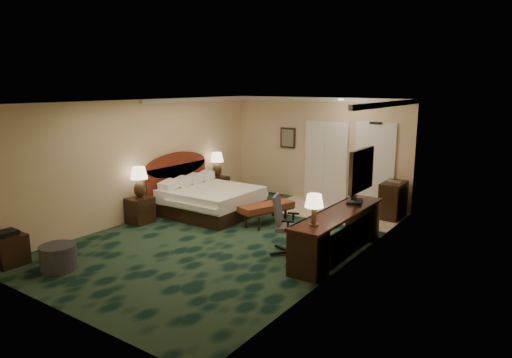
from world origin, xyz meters
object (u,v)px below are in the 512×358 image
Objects in this scene: nightstand_near at (140,210)px; desk_chair at (291,225)px; ottoman at (58,257)px; bed_bench at (266,213)px; bed at (211,201)px; tv at (356,185)px; minibar at (393,200)px; nightstand_far at (217,188)px; side_table at (9,250)px; lamp_near at (139,183)px; lamp_far at (217,165)px; desk at (338,233)px.

nightstand_near is 0.52× the size of desk_chair.
desk_chair is (2.80, 2.81, 0.33)m from ottoman.
nightstand_near reaches higher than bed_bench.
bed is 2.21× the size of tv.
minibar is at bearing 62.11° from bed_bench.
nightstand_far is 5.56m from side_table.
nightstand_near reaches higher than ottoman.
tv is (4.38, 1.48, 0.23)m from lamp_near.
nightstand_near is at bearing -90.18° from lamp_far.
tv is 1.53m from desk_chair.
ottoman is (0.90, -5.23, -0.72)m from lamp_far.
nightstand_near is 4.73m from tv.
lamp_far is 5.36m from ottoman.
bed is 2.36× the size of minibar.
lamp_far is (-0.83, 1.25, 0.61)m from bed.
side_table is 0.19× the size of desk.
ottoman is at bearing -137.09° from desk.
lamp_far is 5.63m from side_table.
side_table is at bearing -140.53° from desk.
lamp_far is 4.59m from minibar.
nightstand_far is at bearing 147.97° from tv.
bed_bench is at bearing 35.27° from lamp_near.
minibar is (3.64, 2.14, 0.11)m from bed.
side_table is at bearing -158.17° from ottoman.
lamp_near is at bearing -124.91° from bed_bench.
desk is (4.42, -1.96, -0.53)m from lamp_far.
desk_chair is (3.70, -2.39, 0.24)m from nightstand_far.
bed is 1.67m from nightstand_near.
side_table is (-0.88, -0.35, 0.05)m from ottoman.
lamp_near is 0.64× the size of desk_chair.
desk is 2.56× the size of desk_chair.
bed is 1.47m from nightstand_far.
nightstand_far is 4.82m from desk.
tv is at bearing 0.56° from bed.
minibar is at bearing 11.30° from lamp_far.
bed is 3.67m from tv.
minibar is (2.18, 1.98, 0.20)m from bed_bench.
bed is 1.47m from bed_bench.
nightstand_near is at bearing 109.58° from ottoman.
desk_chair is at bearing 40.68° from side_table.
bed_bench is (2.30, -1.08, -0.71)m from lamp_far.
desk reaches higher than ottoman.
lamp_near is 4.63m from tv.
lamp_far reaches higher than ottoman.
desk_chair is (3.71, 0.26, 0.26)m from nightstand_near.
desk is at bearing -2.48° from bed_bench.
desk is at bearing -105.70° from tv.
lamp_far is 4.44m from desk_chair.
nightstand_far is 5.28m from ottoman.
minibar is at bearing 89.02° from desk.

